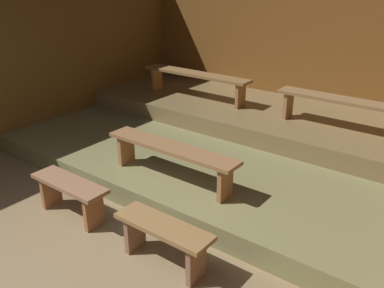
# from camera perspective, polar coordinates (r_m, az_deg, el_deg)

# --- Properties ---
(ground) EXTENTS (6.50, 6.18, 0.08)m
(ground) POSITION_cam_1_polar(r_m,az_deg,el_deg) (5.12, 0.66, -5.97)
(ground) COLOR olive
(wall_back) EXTENTS (6.50, 0.06, 2.51)m
(wall_back) POSITION_cam_1_polar(r_m,az_deg,el_deg) (6.96, 14.49, 12.54)
(wall_back) COLOR brown
(wall_back) RESTS_ON ground
(wall_left) EXTENTS (0.06, 6.18, 2.51)m
(wall_left) POSITION_cam_1_polar(r_m,az_deg,el_deg) (6.71, -19.92, 11.54)
(wall_left) COLOR brown
(wall_left) RESTS_ON ground
(platform_lower) EXTENTS (5.70, 3.61, 0.25)m
(platform_lower) POSITION_cam_1_polar(r_m,az_deg,el_deg) (5.71, 5.97, -1.04)
(platform_lower) COLOR olive
(platform_lower) RESTS_ON ground
(platform_middle) EXTENTS (5.70, 1.80, 0.25)m
(platform_middle) POSITION_cam_1_polar(r_m,az_deg,el_deg) (6.35, 10.33, 3.66)
(platform_middle) COLOR brown
(platform_middle) RESTS_ON platform_lower
(bench_floor_left) EXTENTS (0.94, 0.29, 0.41)m
(bench_floor_left) POSITION_cam_1_polar(r_m,az_deg,el_deg) (4.52, -16.51, -6.23)
(bench_floor_left) COLOR #8D6144
(bench_floor_left) RESTS_ON ground
(bench_floor_right) EXTENTS (0.94, 0.29, 0.41)m
(bench_floor_right) POSITION_cam_1_polar(r_m,az_deg,el_deg) (3.69, -3.96, -12.46)
(bench_floor_right) COLOR olive
(bench_floor_right) RESTS_ON ground
(bench_lower_center) EXTENTS (1.66, 0.29, 0.41)m
(bench_lower_center) POSITION_cam_1_polar(r_m,az_deg,el_deg) (4.54, -2.90, -1.22)
(bench_lower_center) COLOR #90633D
(bench_lower_center) RESTS_ON platform_lower
(bench_middle_left) EXTENTS (1.93, 0.29, 0.41)m
(bench_middle_left) POSITION_cam_1_polar(r_m,az_deg,el_deg) (6.72, 0.51, 9.20)
(bench_middle_left) COLOR brown
(bench_middle_left) RESTS_ON platform_middle
(bench_middle_right) EXTENTS (1.93, 0.29, 0.41)m
(bench_middle_right) POSITION_cam_1_polar(r_m,az_deg,el_deg) (5.66, 21.09, 4.95)
(bench_middle_right) COLOR olive
(bench_middle_right) RESTS_ON platform_middle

